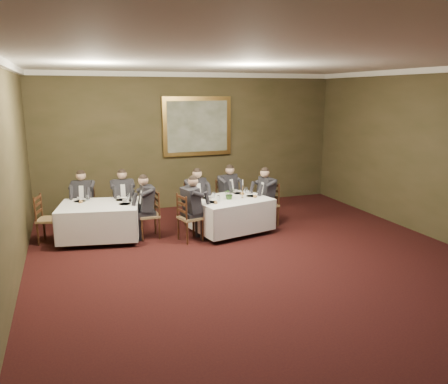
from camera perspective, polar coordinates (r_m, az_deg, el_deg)
ground at (r=7.49m, az=6.72°, el=-10.85°), size 10.00×10.00×0.00m
ceiling at (r=6.88m, az=7.52°, el=16.90°), size 8.00×10.00×0.10m
back_wall at (r=11.61m, az=-4.18°, el=6.67°), size 8.00×0.10×3.50m
crown_molding at (r=6.88m, az=7.51°, el=16.41°), size 8.00×10.00×0.12m
table_main at (r=9.51m, az=0.88°, el=-2.70°), size 1.81×1.52×0.67m
table_second at (r=9.38m, az=-15.93°, el=-3.42°), size 1.80×1.50×0.67m
chair_main_backleft at (r=10.02m, az=-3.70°, el=-2.89°), size 0.52×0.50×1.00m
diner_main_backleft at (r=9.95m, az=-3.69°, el=-1.64°), size 0.49×0.55×1.35m
chair_main_backright at (r=10.43m, az=0.41°, el=-2.22°), size 0.56×0.55×1.00m
diner_main_backright at (r=10.37m, az=0.45°, el=-1.01°), size 0.55×0.59×1.35m
chair_main_endleft at (r=9.07m, az=-4.47°, el=-4.60°), size 0.51×0.53×1.00m
diner_main_endleft at (r=9.01m, az=-4.43°, el=-3.21°), size 0.56×0.50×1.35m
chair_main_endright at (r=10.11m, az=5.68°, el=-2.78°), size 0.47×0.49×1.00m
diner_main_endright at (r=10.04m, az=5.65°, el=-1.53°), size 0.53×0.46×1.35m
chair_sec_backleft at (r=10.27m, az=-17.70°, el=-3.10°), size 0.54×0.52×1.00m
diner_sec_backleft at (r=10.20m, az=-17.81°, el=-1.88°), size 0.51×0.57×1.35m
chair_sec_backright at (r=10.17m, az=-12.95°, el=-2.96°), size 0.46×0.44×1.00m
diner_sec_backright at (r=10.10m, az=-13.01°, el=-1.73°), size 0.43×0.50×1.35m
chair_sec_endright at (r=9.36m, az=-9.71°, el=-4.20°), size 0.43×0.45×1.00m
diner_sec_endright at (r=9.29m, az=-9.84°, el=-2.86°), size 0.49×0.43×1.35m
chair_sec_endleft at (r=9.61m, az=-21.86°, el=-4.51°), size 0.52×0.54×1.00m
centerpiece at (r=9.34m, az=0.70°, el=-0.15°), size 0.26×0.23×0.26m
candlestick at (r=9.47m, az=2.45°, el=0.15°), size 0.06×0.06×0.42m
place_setting_table_main at (r=9.52m, az=-2.11°, el=-0.53°), size 0.33×0.31×0.14m
place_setting_table_second at (r=9.71m, az=-18.03°, el=-0.90°), size 0.33×0.31×0.14m
painting at (r=11.55m, az=-3.52°, el=8.55°), size 1.84×0.09×1.53m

